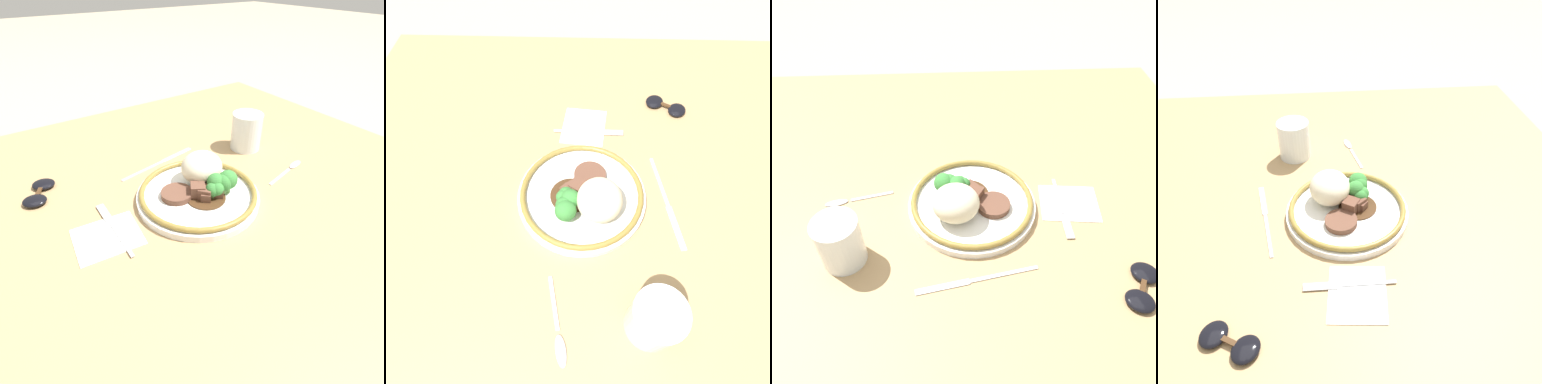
% 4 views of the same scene
% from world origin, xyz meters
% --- Properties ---
extents(ground_plane, '(8.00, 8.00, 0.00)m').
position_xyz_m(ground_plane, '(0.00, 0.00, 0.00)').
color(ground_plane, tan).
extents(dining_table, '(1.27, 1.22, 0.04)m').
position_xyz_m(dining_table, '(0.00, 0.00, 0.02)').
color(dining_table, tan).
rests_on(dining_table, ground).
extents(napkin, '(0.13, 0.12, 0.00)m').
position_xyz_m(napkin, '(-0.23, 0.01, 0.04)').
color(napkin, white).
rests_on(napkin, dining_table).
extents(plate, '(0.27, 0.27, 0.09)m').
position_xyz_m(plate, '(-0.01, 0.01, 0.07)').
color(plate, white).
rests_on(plate, dining_table).
extents(juice_glass, '(0.08, 0.08, 0.10)m').
position_xyz_m(juice_glass, '(0.23, 0.13, 0.09)').
color(juice_glass, orange).
rests_on(juice_glass, dining_table).
extents(fork, '(0.02, 0.17, 0.00)m').
position_xyz_m(fork, '(-0.21, 0.04, 0.05)').
color(fork, silver).
rests_on(fork, napkin).
extents(knife, '(0.23, 0.05, 0.00)m').
position_xyz_m(knife, '(-0.01, 0.19, 0.04)').
color(knife, silver).
rests_on(knife, dining_table).
extents(spoon, '(0.15, 0.05, 0.01)m').
position_xyz_m(spoon, '(0.26, -0.02, 0.04)').
color(spoon, silver).
rests_on(spoon, dining_table).
extents(sunglasses, '(0.10, 0.12, 0.02)m').
position_xyz_m(sunglasses, '(-0.31, 0.22, 0.05)').
color(sunglasses, black).
rests_on(sunglasses, dining_table).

